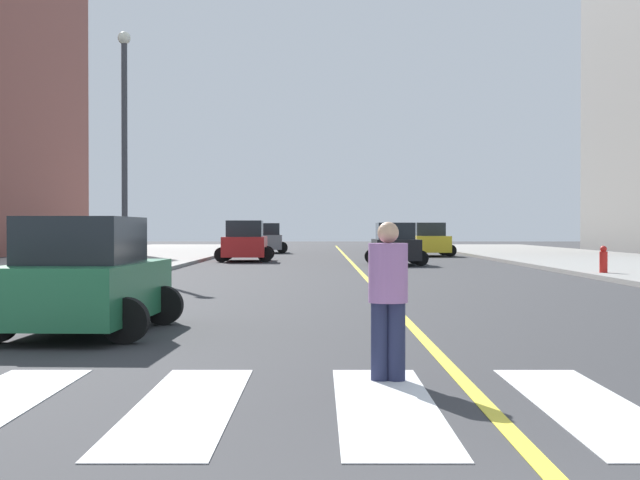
{
  "coord_description": "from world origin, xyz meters",
  "views": [
    {
      "loc": [
        -1.49,
        -4.04,
        1.59
      ],
      "look_at": [
        -1.63,
        27.52,
        1.2
      ],
      "focal_mm": 50.4,
      "sensor_mm": 36.0,
      "label": 1
    }
  ],
  "objects_px": {
    "car_yellow_fifth": "(433,240)",
    "car_black_fourth": "(399,245)",
    "street_lamp": "(129,132)",
    "car_red_second": "(249,242)",
    "pedestrian_crossing": "(392,294)",
    "car_gray_nearest": "(271,239)",
    "fire_hydrant": "(608,260)",
    "car_green_third": "(90,279)"
  },
  "relations": [
    {
      "from": "pedestrian_crossing",
      "to": "car_gray_nearest",
      "type": "bearing_deg",
      "value": -78.84
    },
    {
      "from": "car_black_fourth",
      "to": "pedestrian_crossing",
      "type": "distance_m",
      "value": 30.53
    },
    {
      "from": "car_black_fourth",
      "to": "street_lamp",
      "type": "distance_m",
      "value": 14.15
    },
    {
      "from": "car_gray_nearest",
      "to": "car_green_third",
      "type": "distance_m",
      "value": 45.96
    },
    {
      "from": "car_green_third",
      "to": "car_yellow_fifth",
      "type": "relative_size",
      "value": 0.92
    },
    {
      "from": "car_green_third",
      "to": "car_black_fourth",
      "type": "relative_size",
      "value": 0.96
    },
    {
      "from": "pedestrian_crossing",
      "to": "car_red_second",
      "type": "bearing_deg",
      "value": -76.45
    },
    {
      "from": "car_black_fourth",
      "to": "fire_hydrant",
      "type": "height_order",
      "value": "car_black_fourth"
    },
    {
      "from": "car_red_second",
      "to": "fire_hydrant",
      "type": "bearing_deg",
      "value": -49.3
    },
    {
      "from": "car_red_second",
      "to": "street_lamp",
      "type": "relative_size",
      "value": 0.55
    },
    {
      "from": "car_green_third",
      "to": "pedestrian_crossing",
      "type": "height_order",
      "value": "car_green_third"
    },
    {
      "from": "car_green_third",
      "to": "pedestrian_crossing",
      "type": "distance_m",
      "value": 6.04
    },
    {
      "from": "car_gray_nearest",
      "to": "car_yellow_fifth",
      "type": "height_order",
      "value": "car_gray_nearest"
    },
    {
      "from": "car_gray_nearest",
      "to": "car_red_second",
      "type": "distance_m",
      "value": 15.57
    },
    {
      "from": "fire_hydrant",
      "to": "street_lamp",
      "type": "bearing_deg",
      "value": 176.08
    },
    {
      "from": "car_green_third",
      "to": "street_lamp",
      "type": "xyz_separation_m",
      "value": [
        -3.11,
        17.03,
        4.09
      ]
    },
    {
      "from": "pedestrian_crossing",
      "to": "car_black_fourth",
      "type": "bearing_deg",
      "value": -88.61
    },
    {
      "from": "car_black_fourth",
      "to": "car_yellow_fifth",
      "type": "distance_m",
      "value": 13.29
    },
    {
      "from": "car_red_second",
      "to": "pedestrian_crossing",
      "type": "xyz_separation_m",
      "value": [
        4.39,
        -34.66,
        -0.02
      ]
    },
    {
      "from": "car_yellow_fifth",
      "to": "street_lamp",
      "type": "distance_m",
      "value": 25.96
    },
    {
      "from": "car_green_third",
      "to": "street_lamp",
      "type": "distance_m",
      "value": 17.78
    },
    {
      "from": "car_gray_nearest",
      "to": "car_black_fourth",
      "type": "height_order",
      "value": "car_gray_nearest"
    },
    {
      "from": "fire_hydrant",
      "to": "street_lamp",
      "type": "distance_m",
      "value": 16.64
    },
    {
      "from": "car_gray_nearest",
      "to": "pedestrian_crossing",
      "type": "relative_size",
      "value": 2.69
    },
    {
      "from": "pedestrian_crossing",
      "to": "fire_hydrant",
      "type": "relative_size",
      "value": 1.87
    },
    {
      "from": "car_yellow_fifth",
      "to": "car_black_fourth",
      "type": "bearing_deg",
      "value": 76.45
    },
    {
      "from": "car_black_fourth",
      "to": "pedestrian_crossing",
      "type": "bearing_deg",
      "value": 84.89
    },
    {
      "from": "car_red_second",
      "to": "car_yellow_fifth",
      "type": "relative_size",
      "value": 1.03
    },
    {
      "from": "car_gray_nearest",
      "to": "pedestrian_crossing",
      "type": "xyz_separation_m",
      "value": [
        4.24,
        -50.23,
        -0.0
      ]
    },
    {
      "from": "car_red_second",
      "to": "car_black_fourth",
      "type": "bearing_deg",
      "value": -32.46
    },
    {
      "from": "car_yellow_fifth",
      "to": "street_lamp",
      "type": "xyz_separation_m",
      "value": [
        -13.12,
        -22.04,
        4.01
      ]
    },
    {
      "from": "car_black_fourth",
      "to": "street_lamp",
      "type": "xyz_separation_m",
      "value": [
        -10.02,
        -9.12,
        4.05
      ]
    },
    {
      "from": "car_red_second",
      "to": "car_yellow_fifth",
      "type": "bearing_deg",
      "value": 39.32
    },
    {
      "from": "car_red_second",
      "to": "car_gray_nearest",
      "type": "bearing_deg",
      "value": 88.14
    },
    {
      "from": "car_red_second",
      "to": "pedestrian_crossing",
      "type": "height_order",
      "value": "car_red_second"
    },
    {
      "from": "car_yellow_fifth",
      "to": "car_gray_nearest",
      "type": "bearing_deg",
      "value": -34.75
    },
    {
      "from": "car_green_third",
      "to": "car_yellow_fifth",
      "type": "xyz_separation_m",
      "value": [
        10.0,
        39.07,
        0.09
      ]
    },
    {
      "from": "car_gray_nearest",
      "to": "car_red_second",
      "type": "bearing_deg",
      "value": -92.64
    },
    {
      "from": "car_gray_nearest",
      "to": "street_lamp",
      "type": "height_order",
      "value": "street_lamp"
    },
    {
      "from": "fire_hydrant",
      "to": "street_lamp",
      "type": "xyz_separation_m",
      "value": [
        -16.03,
        1.1,
        4.34
      ]
    },
    {
      "from": "car_red_second",
      "to": "pedestrian_crossing",
      "type": "bearing_deg",
      "value": -84.1
    },
    {
      "from": "street_lamp",
      "to": "car_black_fourth",
      "type": "bearing_deg",
      "value": 42.31
    }
  ]
}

